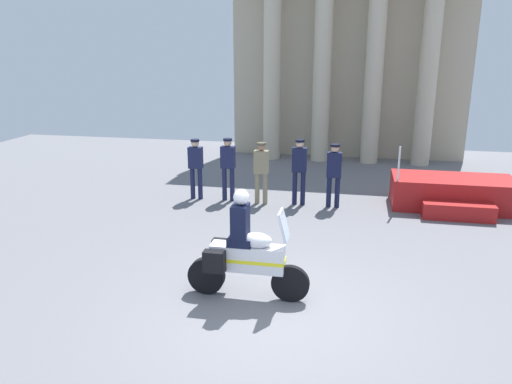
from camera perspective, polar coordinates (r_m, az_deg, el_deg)
ground_plane at (r=8.23m, az=1.37°, el=-13.48°), size 28.77×28.77×0.00m
colonnade_backdrop at (r=18.96m, az=10.65°, el=15.36°), size 8.75×1.49×7.29m
reviewing_stand at (r=14.02m, az=21.64°, el=-0.20°), size 3.10×1.98×1.71m
officer_in_row_0 at (r=13.80m, az=-6.94°, el=3.21°), size 0.38×0.24×1.69m
officer_in_row_1 at (r=13.56m, az=-3.24°, el=3.21°), size 0.38×0.24×1.74m
officer_in_row_2 at (r=13.24m, az=0.60°, el=2.76°), size 0.38×0.24×1.68m
officer_in_row_3 at (r=13.20m, az=5.00°, el=2.91°), size 0.38×0.24×1.78m
officer_in_row_4 at (r=13.11m, az=8.95°, el=2.45°), size 0.38×0.24×1.70m
motorcycle_with_rider at (r=8.31m, az=-1.46°, el=-7.04°), size 2.09×0.70×1.90m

